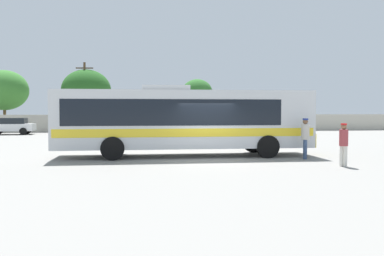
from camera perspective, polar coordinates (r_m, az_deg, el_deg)
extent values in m
plane|color=gray|center=(27.82, -1.26, -2.01)|extent=(300.00, 300.00, 0.00)
cube|color=#B2AD9E|center=(42.08, -3.42, 0.71)|extent=(80.00, 0.30, 1.75)
cube|color=silver|center=(19.34, -1.07, 1.27)|extent=(11.97, 2.63, 2.66)
cube|color=black|center=(19.29, -2.84, 2.21)|extent=(9.82, 2.64, 1.17)
cube|color=yellow|center=(19.37, -1.07, -0.46)|extent=(11.73, 2.65, 0.37)
cube|color=#19212D|center=(20.85, 15.55, 2.58)|extent=(0.05, 2.30, 1.38)
cube|color=yellow|center=(20.90, 15.51, -1.50)|extent=(0.08, 2.50, 0.64)
cube|color=#B2B2B2|center=(19.29, -3.73, 5.57)|extent=(2.21, 1.42, 0.24)
cylinder|color=black|center=(21.32, 8.54, -2.01)|extent=(1.04, 0.31, 1.04)
cylinder|color=black|center=(18.98, 10.54, -2.58)|extent=(1.04, 0.31, 1.04)
cylinder|color=black|center=(20.56, -10.59, -2.19)|extent=(1.04, 0.31, 1.04)
cylinder|color=black|center=(18.12, -11.05, -2.82)|extent=(1.04, 0.31, 1.04)
cylinder|color=#33476B|center=(19.02, 15.51, -2.87)|extent=(0.16, 0.16, 0.87)
cylinder|color=#33476B|center=(18.86, 15.54, -2.92)|extent=(0.16, 0.16, 0.87)
cylinder|color=#B7B2A8|center=(18.89, 15.55, -0.53)|extent=(0.46, 0.46, 0.69)
sphere|color=brown|center=(18.87, 15.57, 0.87)|extent=(0.24, 0.24, 0.24)
cylinder|color=navy|center=(18.87, 15.57, 1.20)|extent=(0.25, 0.25, 0.07)
cylinder|color=silver|center=(16.89, 20.64, -3.73)|extent=(0.15, 0.15, 0.80)
cylinder|color=silver|center=(16.95, 20.18, -3.70)|extent=(0.15, 0.15, 0.80)
cylinder|color=#99383D|center=(16.86, 20.44, -1.28)|extent=(0.47, 0.47, 0.64)
sphere|color=#8C6647|center=(16.84, 20.47, 0.17)|extent=(0.22, 0.22, 0.22)
cylinder|color=red|center=(16.83, 20.47, 0.51)|extent=(0.23, 0.23, 0.07)
cube|color=silver|center=(40.23, -23.99, 0.09)|extent=(4.10, 1.97, 0.65)
cube|color=black|center=(40.16, -23.73, 0.93)|extent=(2.28, 1.75, 0.53)
cylinder|color=black|center=(39.10, -22.52, -0.43)|extent=(0.65, 0.25, 0.64)
cylinder|color=black|center=(40.82, -21.99, -0.30)|extent=(0.65, 0.25, 0.64)
cube|color=silver|center=(38.09, -15.53, 0.06)|extent=(4.45, 2.01, 0.61)
cube|color=black|center=(38.12, -15.86, 0.90)|extent=(2.48, 1.77, 0.50)
cylinder|color=black|center=(38.75, -13.31, -0.33)|extent=(0.65, 0.25, 0.64)
cylinder|color=black|center=(37.01, -13.72, -0.46)|extent=(0.65, 0.25, 0.64)
cylinder|color=black|center=(39.24, -17.23, -0.34)|extent=(0.65, 0.25, 0.64)
cylinder|color=black|center=(37.52, -17.81, -0.47)|extent=(0.65, 0.25, 0.64)
cylinder|color=#4C3823|center=(44.30, -14.76, 4.24)|extent=(0.24, 0.24, 7.20)
cube|color=#473321|center=(44.50, -14.80, 8.11)|extent=(1.80, 0.28, 0.12)
cylinder|color=brown|center=(50.58, -24.71, 1.26)|extent=(0.32, 0.32, 2.59)
ellipsoid|color=#38752D|center=(50.62, -24.78, 4.83)|extent=(5.30, 5.30, 4.50)
cylinder|color=brown|center=(44.85, -14.52, 1.22)|extent=(0.32, 0.32, 2.49)
ellipsoid|color=#23561E|center=(44.89, -14.56, 5.13)|extent=(5.19, 5.19, 4.41)
cylinder|color=brown|center=(44.79, 0.73, 1.63)|extent=(0.32, 0.32, 3.01)
ellipsoid|color=#2D6628|center=(44.83, 0.73, 5.04)|extent=(3.33, 3.33, 2.83)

